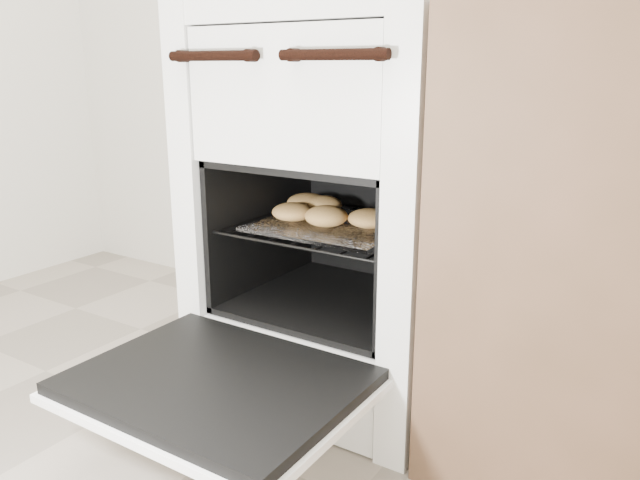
{
  "coord_description": "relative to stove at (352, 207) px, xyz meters",
  "views": [
    {
      "loc": [
        0.84,
        -0.23,
        0.83
      ],
      "look_at": [
        0.06,
        0.99,
        0.43
      ],
      "focal_mm": 35.0,
      "sensor_mm": 36.0,
      "label": 1
    }
  ],
  "objects": [
    {
      "name": "oven_door",
      "position": [
        0.0,
        -0.54,
        -0.27
      ],
      "size": [
        0.57,
        0.45,
        0.04
      ],
      "color": "black",
      "rests_on": "stove"
    },
    {
      "name": "oven_rack",
      "position": [
        0.0,
        -0.07,
        -0.04
      ],
      "size": [
        0.47,
        0.45,
        0.01
      ],
      "color": "black",
      "rests_on": "stove"
    },
    {
      "name": "foil_sheet",
      "position": [
        0.0,
        -0.09,
        -0.03
      ],
      "size": [
        0.36,
        0.32,
        0.01
      ],
      "primitive_type": "cube",
      "color": "white",
      "rests_on": "oven_rack"
    },
    {
      "name": "stove",
      "position": [
        0.0,
        0.0,
        0.0
      ],
      "size": [
        0.64,
        0.71,
        0.98
      ],
      "color": "white",
      "rests_on": "ground"
    },
    {
      "name": "baked_rolls",
      "position": [
        -0.05,
        -0.07,
        -0.0
      ],
      "size": [
        0.38,
        0.27,
        0.05
      ],
      "color": "tan",
      "rests_on": "foil_sheet"
    }
  ]
}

